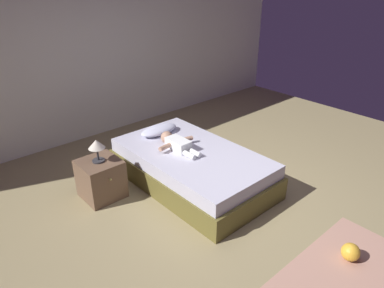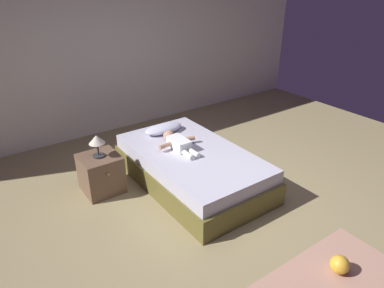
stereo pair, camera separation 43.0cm
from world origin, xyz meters
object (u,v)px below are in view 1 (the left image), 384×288
bed (192,167)px  toothbrush (186,142)px  nightstand (101,179)px  toy_ball (351,252)px  lamp (97,146)px  pillow (159,130)px  baby (176,143)px

bed → toothbrush: bearing=65.0°
bed → toothbrush: (0.11, 0.23, 0.24)m
nightstand → toy_ball: bearing=-64.2°
toy_ball → lamp: bearing=115.8°
nightstand → toy_ball: (1.21, -2.49, -0.14)m
pillow → lamp: 1.05m
nightstand → lamp: lamp is taller
bed → lamp: lamp is taller
baby → nightstand: bearing=162.3°
nightstand → lamp: (-0.00, 0.00, 0.44)m
nightstand → pillow: bearing=11.0°
bed → toothbrush: 0.35m
bed → pillow: pillow is taller
bed → nightstand: size_ratio=4.23×
bed → toy_ball: 2.02m
baby → toothbrush: size_ratio=4.53×
bed → pillow: size_ratio=3.70×
toothbrush → nightstand: (-1.11, 0.26, -0.22)m
bed → nightstand: nightstand is taller
pillow → nightstand: (-1.02, -0.20, -0.27)m
lamp → pillow: bearing=11.0°
pillow → baby: size_ratio=0.84×
baby → toy_ball: (0.29, -2.20, -0.42)m
bed → toy_ball: bed is taller
toothbrush → toy_ball: (0.09, -2.23, -0.36)m
pillow → toothbrush: bearing=-78.0°
bed → toothbrush: toothbrush is taller
toothbrush → baby: bearing=-170.3°
toothbrush → toy_ball: bearing=-87.6°
pillow → baby: baby is taller
toothbrush → lamp: lamp is taller
baby → toy_ball: size_ratio=3.83×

